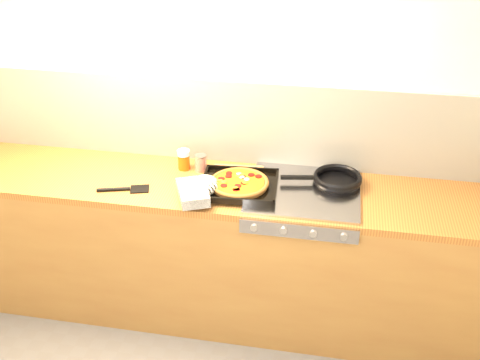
% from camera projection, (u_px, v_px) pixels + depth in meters
% --- Properties ---
extents(room_shell, '(3.20, 3.20, 3.20)m').
position_uv_depth(room_shell, '(233.00, 123.00, 3.24)').
color(room_shell, white).
rests_on(room_shell, ground).
extents(counter_run, '(3.20, 0.62, 0.90)m').
position_uv_depth(counter_run, '(224.00, 250.00, 3.34)').
color(counter_run, olive).
rests_on(counter_run, ground).
extents(stovetop, '(0.60, 0.56, 0.02)m').
position_uv_depth(stovetop, '(304.00, 191.00, 3.04)').
color(stovetop, '#A3A2A8').
rests_on(stovetop, counter_run).
extents(pizza_on_tray, '(0.55, 0.50, 0.07)m').
position_uv_depth(pizza_on_tray, '(227.00, 185.00, 3.02)').
color(pizza_on_tray, black).
rests_on(pizza_on_tray, stovetop).
extents(frying_pan, '(0.47, 0.31, 0.04)m').
position_uv_depth(frying_pan, '(336.00, 179.00, 3.09)').
color(frying_pan, black).
rests_on(frying_pan, stovetop).
extents(tomato_can, '(0.09, 0.09, 0.10)m').
position_uv_depth(tomato_can, '(201.00, 163.00, 3.23)').
color(tomato_can, maroon).
rests_on(tomato_can, counter_run).
extents(juice_glass, '(0.09, 0.09, 0.12)m').
position_uv_depth(juice_glass, '(184.00, 159.00, 3.25)').
color(juice_glass, '#E74C0D').
rests_on(juice_glass, counter_run).
extents(wooden_spoon, '(0.30, 0.05, 0.02)m').
position_uv_depth(wooden_spoon, '(245.00, 167.00, 3.28)').
color(wooden_spoon, '#AB7548').
rests_on(wooden_spoon, counter_run).
extents(black_spatula, '(0.28, 0.13, 0.02)m').
position_uv_depth(black_spatula, '(124.00, 189.00, 3.06)').
color(black_spatula, black).
rests_on(black_spatula, counter_run).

